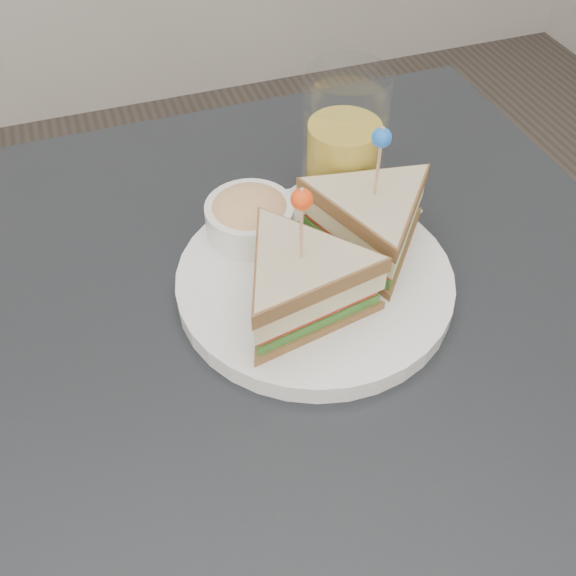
# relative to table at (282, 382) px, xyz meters

# --- Properties ---
(table) EXTENTS (0.80, 0.80, 0.75)m
(table) POSITION_rel_table_xyz_m (0.00, 0.00, 0.00)
(table) COLOR black
(table) RESTS_ON ground
(plate_meal) EXTENTS (0.34, 0.34, 0.16)m
(plate_meal) POSITION_rel_table_xyz_m (0.06, 0.05, 0.12)
(plate_meal) COLOR white
(plate_meal) RESTS_ON table
(drink_set) EXTENTS (0.18, 0.18, 0.17)m
(drink_set) POSITION_rel_table_xyz_m (0.12, 0.14, 0.15)
(drink_set) COLOR white
(drink_set) RESTS_ON table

